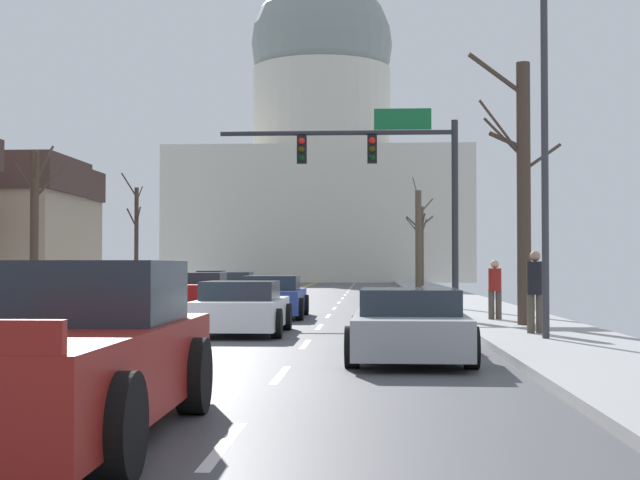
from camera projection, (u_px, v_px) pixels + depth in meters
ground at (104, 351)px, 16.80m from camera, size 20.00×180.00×0.20m
signal_gantry at (387, 166)px, 31.05m from camera, size 7.91×0.41×6.63m
street_lamp_right at (531, 82)px, 18.37m from camera, size 2.22×0.24×8.57m
capitol_building at (322, 158)px, 94.60m from camera, size 28.97×18.18×33.43m
sedan_near_00 at (273, 298)px, 27.99m from camera, size 2.02×4.57×1.26m
sedan_near_01 at (242, 309)px, 21.32m from camera, size 2.06×4.24×1.21m
sedan_near_02 at (409, 326)px, 15.59m from camera, size 2.09×4.71×1.17m
pickup_truck_near_03 at (58, 358)px, 8.46m from camera, size 2.30×5.23×1.61m
sedan_oncoming_00 at (200, 290)px, 35.87m from camera, size 2.19×4.53×1.29m
sedan_oncoming_01 at (235, 285)px, 47.10m from camera, size 2.05×4.52×1.23m
sedan_oncoming_02 at (210, 281)px, 59.14m from camera, size 2.16×4.34×1.23m
flank_building_00 at (17, 228)px, 60.57m from camera, size 9.15×8.42×7.88m
bare_tree_00 at (522, 187)px, 22.50m from camera, size 2.32×1.21×6.49m
bare_tree_01 at (136, 235)px, 54.10m from camera, size 1.29×2.33×6.79m
bare_tree_02 at (421, 244)px, 65.90m from camera, size 1.61×2.54×5.57m
bare_tree_03 at (35, 221)px, 38.17m from camera, size 1.48×2.66×6.42m
bare_tree_04 at (419, 238)px, 58.53m from camera, size 1.31×1.22×7.04m
pedestrian_00 at (535, 288)px, 19.61m from camera, size 0.35×0.34×1.72m
pedestrian_01 at (495, 287)px, 24.68m from camera, size 0.35×0.34×1.56m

